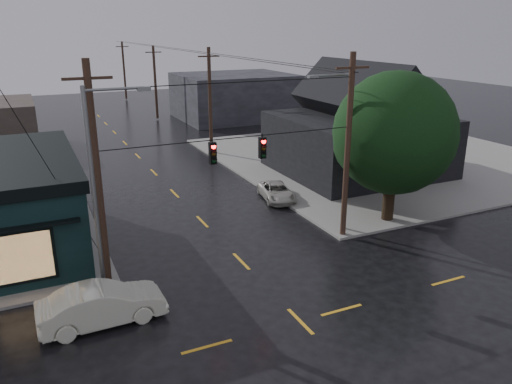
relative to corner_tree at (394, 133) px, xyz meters
name	(u,v)px	position (x,y,z in m)	size (l,w,h in m)	color
ground_plane	(300,321)	(-10.30, -7.29, -5.46)	(160.00, 160.00, 0.00)	black
sidewalk_ne	(381,157)	(9.70, 12.71, -5.39)	(28.00, 28.00, 0.15)	gray
ne_building	(359,118)	(4.70, 9.71, -0.99)	(12.60, 11.60, 8.75)	black
corner_tree	(394,133)	(0.00, 0.00, 0.00)	(7.17, 7.17, 8.91)	black
utility_pole_nw	(109,283)	(-16.80, -0.79, -5.46)	(2.00, 0.32, 10.15)	black
utility_pole_ne	(342,236)	(-3.80, -0.79, -5.46)	(2.00, 0.32, 10.15)	black
utility_pole_far_a	(212,154)	(-3.80, 20.71, -5.46)	(2.00, 0.32, 9.65)	black
utility_pole_far_b	(158,119)	(-3.80, 40.71, -5.46)	(2.00, 0.32, 9.15)	black
utility_pole_far_c	(127,100)	(-3.80, 60.71, -5.46)	(2.00, 0.32, 9.15)	black
span_signal_assembly	(238,150)	(-10.21, -0.79, 0.24)	(13.00, 0.48, 1.23)	black
streetlight_nw	(105,292)	(-17.10, -1.49, -5.46)	(5.40, 0.30, 9.15)	slate
streetlight_ne	(343,230)	(-3.30, -0.09, -5.46)	(5.40, 0.30, 9.15)	slate
bg_building_east	(234,96)	(5.70, 37.71, -2.66)	(14.00, 12.00, 5.60)	#222227
sedan_cream	(102,305)	(-17.52, -4.02, -4.65)	(1.72, 4.95, 1.63)	silver
suv_silver	(276,192)	(-4.30, 6.44, -4.89)	(1.90, 4.12, 1.15)	#B4AFA6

